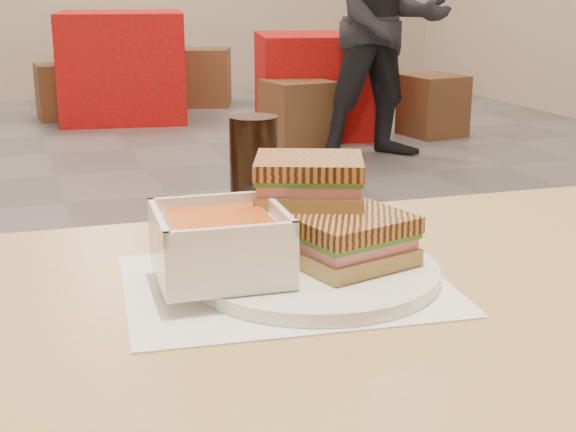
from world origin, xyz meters
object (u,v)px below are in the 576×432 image
object	(u,v)px
bg_chair_1l	(298,115)
soup_bowl	(220,246)
panini_lower	(351,239)
patron_b	(387,22)
bg_chair_2l	(62,91)
bg_chair_2r	(205,77)
cola_glass	(254,168)
bg_table_1	(316,85)
bg_chair_1r	(433,105)
bg_table_2	(122,66)
plate	(315,272)
main_table	(302,419)

from	to	relation	value
bg_chair_1l	soup_bowl	bearing A→B (deg)	-111.13
panini_lower	patron_b	bearing A→B (deg)	63.41
panini_lower	bg_chair_2l	xyz separation A→B (m)	(0.14, 5.90, -0.58)
bg_chair_2r	patron_b	world-z (taller)	patron_b
cola_glass	bg_chair_2r	size ratio (longest dim) A/B	0.25
bg_table_1	patron_b	size ratio (longest dim) A/B	0.58
panini_lower	bg_chair_1r	bearing A→B (deg)	59.62
soup_bowl	bg_table_2	world-z (taller)	soup_bowl
bg_table_2	bg_chair_2l	bearing A→B (deg)	160.10
plate	bg_chair_2l	xyz separation A→B (m)	(0.18, 5.89, -0.55)
soup_bowl	bg_chair_2l	distance (m)	5.92
panini_lower	bg_table_2	distance (m)	5.78
panini_lower	cola_glass	bearing A→B (deg)	96.46
main_table	bg_chair_2l	bearing A→B (deg)	87.89
bg_chair_2l	bg_chair_2r	distance (m)	1.26
bg_table_1	bg_table_2	xyz separation A→B (m)	(-1.17, 1.13, 0.06)
main_table	soup_bowl	xyz separation A→B (m)	(-0.06, 0.08, 0.16)
bg_chair_2l	plate	bearing A→B (deg)	-91.72
cola_glass	bg_table_1	world-z (taller)	cola_glass
panini_lower	bg_chair_2l	world-z (taller)	panini_lower
bg_table_1	bg_chair_2l	bearing A→B (deg)	141.56
bg_table_2	bg_chair_2r	world-z (taller)	bg_table_2
plate	soup_bowl	xyz separation A→B (m)	(-0.10, 0.01, 0.04)
bg_table_2	bg_chair_2l	size ratio (longest dim) A/B	2.51
plate	bg_chair_1l	world-z (taller)	plate
bg_chair_1r	soup_bowl	bearing A→B (deg)	-121.81
bg_chair_1l	bg_chair_2l	xyz separation A→B (m)	(-1.33, 1.74, -0.01)
bg_table_2	bg_chair_1l	size ratio (longest dim) A/B	2.42
soup_bowl	panini_lower	size ratio (longest dim) A/B	0.99
main_table	cola_glass	xyz separation A→B (m)	(0.05, 0.32, 0.18)
bg_table_1	bg_chair_2r	world-z (taller)	bg_table_1
bg_table_1	bg_chair_2r	size ratio (longest dim) A/B	1.70
panini_lower	bg_table_1	distance (m)	4.96
bg_table_2	bg_chair_1l	bearing A→B (deg)	-61.06
bg_table_1	bg_table_2	distance (m)	1.62
bg_chair_2r	patron_b	xyz separation A→B (m)	(0.51, -2.47, 0.57)
plate	patron_b	xyz separation A→B (m)	(1.91, 3.73, 0.05)
main_table	bg_table_2	size ratio (longest dim) A/B	1.15
main_table	panini_lower	world-z (taller)	panini_lower
bg_table_1	cola_glass	bearing A→B (deg)	-112.35
soup_bowl	bg_chair_2r	xyz separation A→B (m)	(1.50, 6.19, -0.56)
bg_chair_1r	bg_chair_2r	size ratio (longest dim) A/B	0.77
plate	panini_lower	bearing A→B (deg)	-9.49
plate	main_table	bearing A→B (deg)	-118.57
bg_chair_1l	bg_chair_2r	xyz separation A→B (m)	(-0.11, 2.05, 0.02)
soup_bowl	bg_chair_1l	world-z (taller)	soup_bowl
plate	bg_chair_1r	bearing A→B (deg)	59.20
main_table	bg_table_1	xyz separation A→B (m)	(1.84, 4.68, -0.29)
panini_lower	main_table	bearing A→B (deg)	-138.48
bg_chair_1r	cola_glass	bearing A→B (deg)	-122.22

